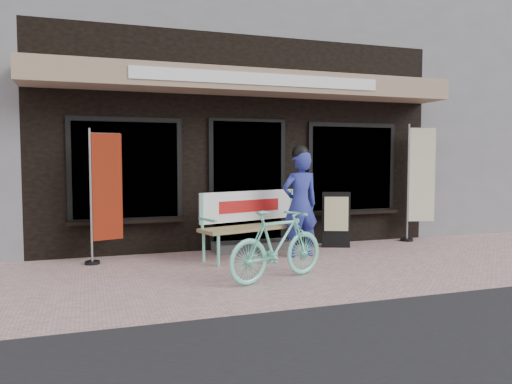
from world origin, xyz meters
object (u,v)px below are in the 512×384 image
object	(u,v)px
bicycle	(277,245)
person	(300,202)
bench	(254,218)
menu_stand	(336,219)
nobori_red	(104,194)
nobori_cream	(419,181)

from	to	relation	value
bicycle	person	bearing A→B (deg)	-53.64
person	bench	bearing A→B (deg)	156.74
bench	menu_stand	distance (m)	1.62
bench	nobori_red	distance (m)	2.27
bench	nobori_cream	distance (m)	3.44
bench	nobori_cream	xyz separation A→B (m)	(3.37, 0.41, 0.52)
nobori_cream	bicycle	bearing A→B (deg)	-137.76
bench	menu_stand	bearing A→B (deg)	-6.83
nobori_cream	menu_stand	size ratio (longest dim) A/B	2.26
bench	person	distance (m)	0.77
bench	menu_stand	world-z (taller)	bench
bench	person	bearing A→B (deg)	-36.74
bicycle	menu_stand	bearing A→B (deg)	-63.83
menu_stand	bench	bearing A→B (deg)	-148.04
person	nobori_cream	size ratio (longest dim) A/B	0.81
nobori_cream	menu_stand	world-z (taller)	nobori_cream
bench	nobori_red	bearing A→B (deg)	156.51
nobori_red	nobori_cream	distance (m)	5.59
bench	menu_stand	xyz separation A→B (m)	(1.59, 0.28, -0.11)
bicycle	nobori_red	distance (m)	2.76
bicycle	nobori_red	world-z (taller)	nobori_red
bicycle	nobori_red	xyz separation A→B (m)	(-2.01, 1.80, 0.57)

